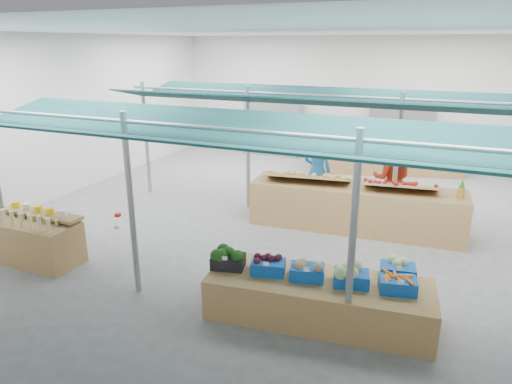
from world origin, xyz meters
TOP-DOWN VIEW (x-y plane):
  - floor at (0.00, 0.00)m, footprint 13.00×13.00m
  - hall at (0.00, 1.44)m, footprint 13.00×13.00m
  - pole_grid at (0.75, -1.75)m, footprint 10.00×4.60m
  - awnings at (0.75, -1.75)m, footprint 9.50×7.08m
  - back_shelving_left at (-2.50, 6.00)m, footprint 2.00×0.50m
  - back_shelving_right at (2.00, 6.00)m, footprint 2.00×0.50m
  - bottle_shelf at (-3.47, -3.83)m, footprint 1.80×1.11m
  - veg_counter at (1.98, -3.59)m, footprint 3.40×1.47m
  - fruit_counter at (1.76, 0.13)m, footprint 4.65×1.42m
  - far_counter at (1.68, 5.10)m, footprint 4.75×2.14m
  - vendor_left at (0.56, 1.23)m, footprint 0.70×0.49m
  - vendor_right at (2.36, 1.23)m, footprint 0.94×0.76m
  - crate_broccoli at (0.57, -3.75)m, footprint 0.57×0.46m
  - crate_beets at (1.21, -3.68)m, footprint 0.57×0.46m
  - crate_celeriac at (1.80, -3.61)m, footprint 0.57×0.46m
  - crate_cabbage at (2.44, -3.54)m, footprint 0.57×0.46m
  - crate_carrots at (3.07, -3.47)m, footprint 0.57×0.46m
  - sparrow at (0.44, -3.88)m, footprint 0.12×0.09m
  - pole_ribbon at (-1.68, -3.56)m, footprint 0.12×0.12m
  - apple_heap_yellow at (0.68, -0.05)m, footprint 1.98×0.97m
  - apple_heap_red at (2.69, 0.09)m, footprint 1.59×0.91m
  - pineapple at (3.84, 0.17)m, footprint 0.14×0.14m
  - crate_extra at (3.03, -3.06)m, footprint 0.55×0.44m

SIDE VIEW (x-z plane):
  - floor at x=0.00m, z-range 0.00..0.00m
  - veg_counter at x=1.98m, z-range 0.00..0.64m
  - far_counter at x=1.68m, z-range 0.00..0.84m
  - bottle_shelf at x=-3.47m, z-range -0.10..0.98m
  - fruit_counter at x=1.76m, z-range 0.00..0.98m
  - crate_carrots at x=3.07m, z-range 0.61..0.90m
  - crate_beets at x=1.21m, z-range 0.63..0.92m
  - crate_celeriac at x=1.80m, z-range 0.63..0.94m
  - crate_extra at x=3.03m, z-range 0.63..0.95m
  - crate_broccoli at x=0.57m, z-range 0.62..0.97m
  - crate_cabbage at x=2.44m, z-range 0.62..0.97m
  - sparrow at x=0.44m, z-range 0.83..0.94m
  - vendor_left at x=0.56m, z-range 0.00..1.83m
  - vendor_right at x=2.36m, z-range 0.00..1.83m
  - back_shelving_left at x=-2.50m, z-range 0.00..2.00m
  - back_shelving_right at x=2.00m, z-range 0.00..2.00m
  - pole_ribbon at x=-1.68m, z-range 0.94..1.22m
  - apple_heap_yellow at x=0.68m, z-range 1.01..1.28m
  - apple_heap_red at x=2.69m, z-range 1.01..1.28m
  - pineapple at x=3.84m, z-range 0.97..1.36m
  - pole_grid at x=0.75m, z-range 0.31..3.31m
  - hall at x=0.00m, z-range -3.85..9.15m
  - awnings at x=0.75m, z-range 2.63..2.93m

